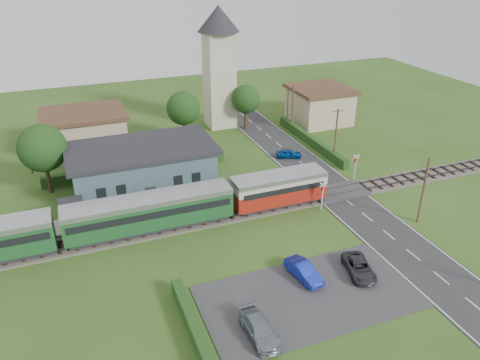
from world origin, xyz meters
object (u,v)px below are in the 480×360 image
object	(u,v)px
crossing_signal_far	(356,163)
crossing_signal_near	(323,192)
car_park_dark	(359,267)
station_building	(143,168)
house_east	(320,104)
train	(116,218)
car_park_blue	(304,271)
car_on_road	(289,154)
church_tower	(219,59)
equipment_hut	(72,213)
house_west	(85,131)
pedestrian_near	(217,190)
car_park_silver	(259,329)
pedestrian_far	(82,219)

from	to	relation	value
crossing_signal_far	crossing_signal_near	bearing A→B (deg)	-146.31
crossing_signal_far	car_park_dark	size ratio (longest dim) A/B	0.77
station_building	house_east	xyz separation A→B (m)	(30.00, 13.01, 0.10)
train	house_east	world-z (taller)	house_east
crossing_signal_far	car_park_blue	size ratio (longest dim) A/B	0.82
crossing_signal_far	car_on_road	world-z (taller)	crossing_signal_far
church_tower	car_on_road	size ratio (longest dim) A/B	5.38
house_east	car_on_road	world-z (taller)	house_east
house_east	car_park_blue	world-z (taller)	house_east
equipment_hut	church_tower	distance (m)	33.48
train	car_on_road	xyz separation A→B (m)	(23.51, 10.96, -1.57)
crossing_signal_far	house_west	bearing A→B (deg)	144.23
equipment_hut	car_on_road	world-z (taller)	equipment_hut
church_tower	pedestrian_near	world-z (taller)	church_tower
station_building	house_east	bearing A→B (deg)	23.44
train	car_park_dark	size ratio (longest dim) A/B	10.13
crossing_signal_near	church_tower	bearing A→B (deg)	92.82
house_east	car_park_silver	size ratio (longest dim) A/B	2.01
crossing_signal_near	car_park_dark	distance (m)	10.96
car_park_blue	pedestrian_far	xyz separation A→B (m)	(-16.44, 14.33, 0.53)
car_park_silver	crossing_signal_near	bearing A→B (deg)	44.92
car_park_dark	church_tower	bearing A→B (deg)	102.31
church_tower	pedestrian_far	bearing A→B (deg)	-133.42
car_on_road	pedestrian_far	bearing A→B (deg)	129.66
pedestrian_far	pedestrian_near	bearing A→B (deg)	-93.29
car_park_blue	car_on_road	bearing A→B (deg)	57.95
train	car_park_silver	xyz separation A→B (m)	(7.49, -16.50, -1.46)
station_building	pedestrian_far	world-z (taller)	station_building
equipment_hut	crossing_signal_far	bearing A→B (deg)	-1.46
church_tower	equipment_hut	bearing A→B (deg)	-135.25
car_park_silver	train	bearing A→B (deg)	112.41
train	car_park_silver	size ratio (longest dim) A/B	9.88
crossing_signal_far	pedestrian_near	world-z (taller)	crossing_signal_far
crossing_signal_far	car_on_road	size ratio (longest dim) A/B	1.00
pedestrian_near	pedestrian_far	xyz separation A→B (m)	(-13.99, -0.93, -0.06)
station_building	crossing_signal_far	distance (m)	24.51
church_tower	pedestrian_near	bearing A→B (deg)	-110.01
house_east	pedestrian_near	size ratio (longest dim) A/B	5.02
crossing_signal_far	church_tower	bearing A→B (deg)	110.02
pedestrian_near	crossing_signal_near	bearing A→B (deg)	166.83
car_park_dark	pedestrian_far	bearing A→B (deg)	157.59
house_west	train	bearing A→B (deg)	-88.18
crossing_signal_far	pedestrian_far	bearing A→B (deg)	179.72
car_on_road	car_park_dark	world-z (taller)	car_park_dark
house_east	crossing_signal_far	world-z (taller)	house_east
church_tower	crossing_signal_near	xyz separation A→B (m)	(1.40, -28.41, -8.08)
train	pedestrian_far	xyz separation A→B (m)	(-2.93, 2.54, -0.91)
station_building	car_on_road	world-z (taller)	station_building
station_building	crossing_signal_near	xyz separation A→B (m)	(16.40, -11.40, -0.55)
pedestrian_far	car_on_road	bearing A→B (deg)	-79.43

